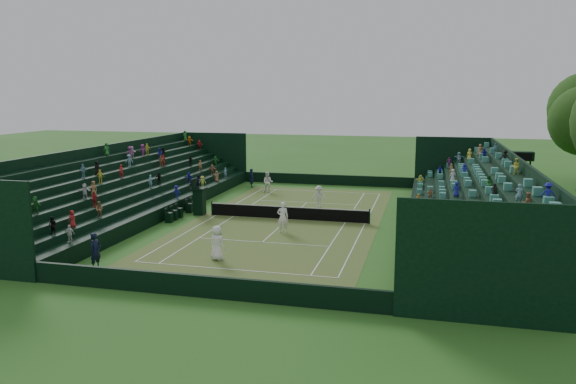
{
  "coord_description": "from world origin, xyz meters",
  "views": [
    {
      "loc": [
        9.45,
        -37.92,
        8.93
      ],
      "look_at": [
        0.0,
        0.0,
        2.0
      ],
      "focal_mm": 35.0,
      "sensor_mm": 36.0,
      "label": 1
    }
  ],
  "objects_px": {
    "tennis_net": "(288,212)",
    "player_far_west": "(268,182)",
    "player_near_east": "(283,217)",
    "player_near_west": "(217,243)",
    "player_far_east": "(319,196)",
    "umpire_chair": "(199,198)"
  },
  "relations": [
    {
      "from": "tennis_net",
      "to": "player_far_west",
      "type": "xyz_separation_m",
      "value": [
        -4.43,
        10.26,
        0.42
      ]
    },
    {
      "from": "player_near_east",
      "to": "player_near_west",
      "type": "bearing_deg",
      "value": 53.24
    },
    {
      "from": "player_near_east",
      "to": "player_far_east",
      "type": "height_order",
      "value": "player_near_east"
    },
    {
      "from": "player_near_east",
      "to": "player_far_east",
      "type": "distance_m",
      "value": 8.78
    },
    {
      "from": "player_far_west",
      "to": "tennis_net",
      "type": "bearing_deg",
      "value": -72.18
    },
    {
      "from": "player_near_west",
      "to": "player_far_east",
      "type": "height_order",
      "value": "player_near_west"
    },
    {
      "from": "player_near_east",
      "to": "player_far_west",
      "type": "xyz_separation_m",
      "value": [
        -5.01,
        13.98,
        -0.06
      ]
    },
    {
      "from": "player_far_west",
      "to": "player_far_east",
      "type": "distance_m",
      "value": 7.73
    },
    {
      "from": "player_near_east",
      "to": "player_far_east",
      "type": "bearing_deg",
      "value": -115.37
    },
    {
      "from": "tennis_net",
      "to": "player_near_west",
      "type": "xyz_separation_m",
      "value": [
        -1.33,
        -10.46,
        0.43
      ]
    },
    {
      "from": "tennis_net",
      "to": "player_far_west",
      "type": "distance_m",
      "value": 11.18
    },
    {
      "from": "tennis_net",
      "to": "umpire_chair",
      "type": "bearing_deg",
      "value": 179.96
    },
    {
      "from": "player_far_east",
      "to": "player_near_west",
      "type": "bearing_deg",
      "value": -100.68
    },
    {
      "from": "player_near_east",
      "to": "player_far_east",
      "type": "relative_size",
      "value": 1.19
    },
    {
      "from": "player_far_east",
      "to": "player_near_east",
      "type": "bearing_deg",
      "value": -95.62
    },
    {
      "from": "tennis_net",
      "to": "player_far_west",
      "type": "bearing_deg",
      "value": 113.35
    },
    {
      "from": "tennis_net",
      "to": "player_near_west",
      "type": "bearing_deg",
      "value": -97.25
    },
    {
      "from": "umpire_chair",
      "to": "player_near_east",
      "type": "relative_size",
      "value": 1.49
    },
    {
      "from": "player_far_east",
      "to": "umpire_chair",
      "type": "bearing_deg",
      "value": -149.15
    },
    {
      "from": "player_near_west",
      "to": "player_near_east",
      "type": "xyz_separation_m",
      "value": [
        1.91,
        6.74,
        0.06
      ]
    },
    {
      "from": "umpire_chair",
      "to": "player_far_west",
      "type": "height_order",
      "value": "umpire_chair"
    },
    {
      "from": "tennis_net",
      "to": "player_far_east",
      "type": "xyz_separation_m",
      "value": [
        1.26,
        5.03,
        0.32
      ]
    }
  ]
}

